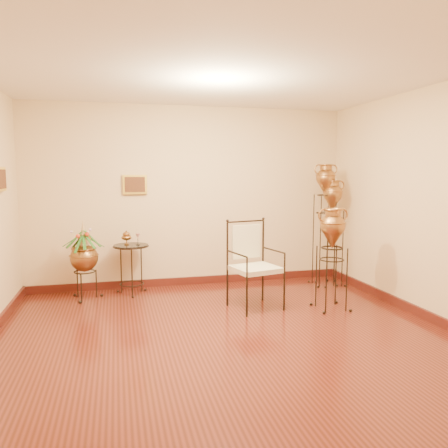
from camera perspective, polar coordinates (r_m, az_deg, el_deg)
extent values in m
plane|color=#5C1E15|center=(4.76, 0.87, -15.16)|extent=(5.00, 5.00, 0.00)
cube|color=#481610|center=(7.06, -4.31, -7.38)|extent=(5.00, 0.04, 0.12)
cube|color=#481610|center=(5.85, 25.54, -11.00)|extent=(0.04, 5.00, 0.12)
cube|color=yellow|center=(6.74, -11.56, 5.08)|extent=(0.36, 0.03, 0.29)
cube|color=yellow|center=(5.88, -27.10, 5.24)|extent=(0.03, 0.36, 0.29)
cube|color=beige|center=(5.74, 4.13, -5.87)|extent=(0.66, 0.63, 0.06)
cube|color=beige|center=(5.68, 4.16, -2.65)|extent=(0.43, 0.13, 0.45)
cylinder|color=black|center=(6.51, -12.06, -2.75)|extent=(0.50, 0.50, 0.02)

